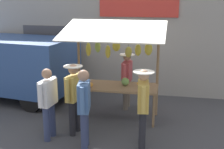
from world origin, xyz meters
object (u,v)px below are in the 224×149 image
(market_stall, at_px, (116,59))
(vendor_with_sunhat, at_px, (127,76))
(shopper_with_shopping_bag, at_px, (48,99))
(shopper_in_striped_shirt, at_px, (74,93))
(shopper_in_grey_tee, at_px, (84,104))
(shopper_with_ponytail, at_px, (143,102))

(market_stall, bearing_deg, vendor_with_sunhat, -105.08)
(shopper_with_shopping_bag, distance_m, shopper_in_striped_shirt, 0.60)
(shopper_in_grey_tee, bearing_deg, shopper_with_shopping_bag, 63.43)
(shopper_in_grey_tee, relative_size, shopper_in_striped_shirt, 1.03)
(shopper_in_grey_tee, xyz_separation_m, shopper_in_striped_shirt, (0.43, -0.63, -0.01))
(market_stall, bearing_deg, shopper_with_ponytail, 120.37)
(market_stall, bearing_deg, shopper_with_shopping_bag, 51.05)
(shopper_with_ponytail, height_order, shopper_in_striped_shirt, shopper_with_ponytail)
(shopper_with_shopping_bag, relative_size, shopper_in_striped_shirt, 0.98)
(vendor_with_sunhat, bearing_deg, shopper_with_ponytail, 20.31)
(vendor_with_sunhat, bearing_deg, shopper_in_grey_tee, -8.42)
(market_stall, bearing_deg, shopper_in_grey_tee, 79.86)
(market_stall, xyz_separation_m, shopper_with_shopping_bag, (1.20, 1.49, -0.62))
(vendor_with_sunhat, bearing_deg, market_stall, -11.93)
(market_stall, relative_size, shopper_with_shopping_bag, 1.55)
(shopper_in_grey_tee, bearing_deg, shopper_in_striped_shirt, 23.55)
(shopper_with_ponytail, bearing_deg, shopper_in_grey_tee, 96.88)
(market_stall, xyz_separation_m, shopper_with_ponytail, (-0.85, 1.46, -0.55))
(shopper_with_ponytail, xyz_separation_m, shopper_in_striped_shirt, (1.59, -0.34, -0.03))
(vendor_with_sunhat, relative_size, shopper_with_ponytail, 0.95)
(market_stall, height_order, shopper_in_grey_tee, market_stall)
(shopper_with_ponytail, bearing_deg, market_stall, 23.41)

